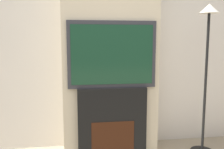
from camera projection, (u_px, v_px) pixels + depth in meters
The scene contains 5 objects.
wall_back at pixel (107, 37), 3.05m from camera, with size 6.00×0.06×2.70m.
chimney_breast at pixel (110, 37), 2.84m from camera, with size 1.07×0.38×2.70m.
fireplace at pixel (112, 123), 2.78m from camera, with size 0.76×0.15×0.80m.
television at pixel (112, 55), 2.67m from camera, with size 0.95×0.07×0.72m.
floor_lamp at pixel (207, 56), 2.78m from camera, with size 0.26×0.26×1.71m.
Camera 1 is at (-0.37, -1.03, 1.31)m, focal length 40.00 mm.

